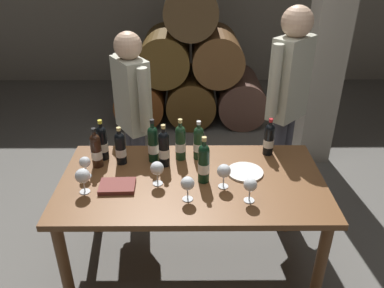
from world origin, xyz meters
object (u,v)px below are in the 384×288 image
Objects in this scene: dining_table at (192,191)px; wine_bottle_2 at (269,139)px; wine_glass_1 at (188,184)px; wine_glass_2 at (250,185)px; wine_bottle_1 at (153,144)px; wine_bottle_4 at (96,150)px; sommelier_presenting at (288,95)px; wine_bottle_3 at (102,142)px; wine_glass_0 at (224,171)px; wine_bottle_5 at (120,148)px; wine_bottle_0 at (164,148)px; serving_plate at (245,172)px; wine_glass_4 at (85,163)px; taster_seated_left at (133,111)px; wine_bottle_6 at (199,142)px; tasting_notebook at (117,186)px; wine_glass_3 at (157,169)px; wine_bottle_7 at (180,142)px; wine_glass_5 at (83,176)px; wine_bottle_8 at (204,163)px.

wine_bottle_2 reaches higher than dining_table.
wine_glass_1 is 0.36m from wine_glass_2.
wine_bottle_1 is 1.10× the size of wine_bottle_4.
wine_bottle_4 is 1.52m from sommelier_presenting.
wine_glass_0 is (0.81, -0.35, -0.02)m from wine_bottle_3.
wine_bottle_5 is 1.76× the size of wine_glass_2.
wine_bottle_0 is at bearing -36.82° from wine_bottle_1.
wine_glass_0 is 0.67× the size of serving_plate.
wine_bottle_2 is 1.26m from wine_glass_4.
wine_bottle_6 is at bearing -41.46° from taster_seated_left.
tasting_notebook is (-0.66, -0.01, -0.10)m from wine_glass_0.
wine_bottle_0 is 1.91× the size of wine_glass_3.
sommelier_presenting reaches higher than wine_glass_2.
wine_glass_2 is at bearing -37.78° from wine_bottle_0.
serving_plate is at bearing -127.18° from wine_bottle_2.
serving_plate is at bearing -9.13° from wine_bottle_5.
wine_glass_4 is 1.62m from sommelier_presenting.
wine_glass_2 is at bearing -14.50° from wine_glass_4.
wine_bottle_7 is 0.54m from tasting_notebook.
serving_plate is at bearing -38.54° from taster_seated_left.
wine_bottle_4 is 1.95× the size of wine_glass_4.
wine_glass_5 is (-0.66, -0.13, 0.21)m from dining_table.
wine_glass_1 is 0.98× the size of wine_glass_3.
wine_bottle_3 is (-1.16, -0.06, 0.01)m from wine_bottle_2.
wine_glass_2 is at bearing -2.47° from wine_glass_1.
wine_bottle_2 is 1.08m from taster_seated_left.
wine_bottle_8 reaches higher than wine_glass_3.
wine_bottle_1 is 1.15m from sommelier_presenting.
taster_seated_left is (-0.51, 0.45, 0.04)m from wine_bottle_6.
wine_bottle_2 is at bearing -116.44° from sommelier_presenting.
wine_glass_5 is at bearing -102.93° from taster_seated_left.
wine_glass_0 is at bearing -67.35° from wine_bottle_6.
wine_bottle_4 reaches higher than wine_bottle_2.
wine_glass_5 is at bearing -176.55° from wine_glass_0.
dining_table is 10.68× the size of wine_glass_3.
wine_bottle_0 reaches higher than wine_bottle_5.
wine_bottle_4 reaches higher than serving_plate.
wine_bottle_3 is at bearing 157.35° from wine_bottle_8.
taster_seated_left reaches higher than wine_bottle_8.
wine_glass_0 is 0.09× the size of sommelier_presenting.
wine_bottle_3 reaches higher than wine_glass_2.
wine_bottle_2 is 0.97× the size of wine_bottle_4.
tasting_notebook is (-0.51, -0.36, -0.11)m from wine_bottle_6.
dining_table is at bearing -43.47° from wine_bottle_0.
wine_bottle_4 is 0.74m from wine_bottle_8.
wine_bottle_0 is at bearing 15.82° from wine_glass_4.
wine_bottle_2 is 0.93× the size of wine_bottle_3.
taster_seated_left is (0.00, 0.81, 0.15)m from tasting_notebook.
dining_table is 0.49m from tasting_notebook.
wine_bottle_3 reaches higher than wine_bottle_5.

